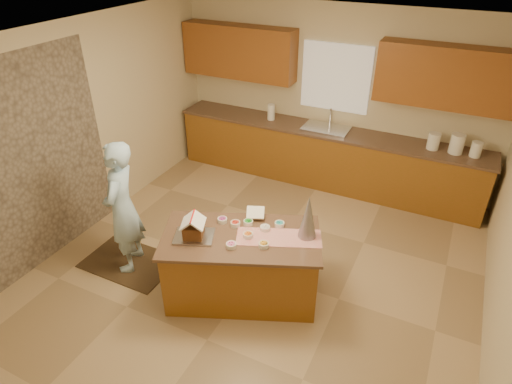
# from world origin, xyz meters

# --- Properties ---
(floor) EXTENTS (5.50, 5.50, 0.00)m
(floor) POSITION_xyz_m (0.00, 0.00, 0.00)
(floor) COLOR tan
(floor) RESTS_ON ground
(ceiling) EXTENTS (5.50, 5.50, 0.00)m
(ceiling) POSITION_xyz_m (0.00, 0.00, 2.70)
(ceiling) COLOR silver
(ceiling) RESTS_ON floor
(wall_back) EXTENTS (5.50, 5.50, 0.00)m
(wall_back) POSITION_xyz_m (0.00, 2.75, 1.35)
(wall_back) COLOR beige
(wall_back) RESTS_ON floor
(wall_left) EXTENTS (5.50, 5.50, 0.00)m
(wall_left) POSITION_xyz_m (-2.50, 0.00, 1.35)
(wall_left) COLOR beige
(wall_left) RESTS_ON floor
(stone_accent) EXTENTS (0.00, 2.50, 2.50)m
(stone_accent) POSITION_xyz_m (-2.48, -0.80, 1.25)
(stone_accent) COLOR gray
(stone_accent) RESTS_ON wall_left
(window_curtain) EXTENTS (1.05, 0.03, 1.00)m
(window_curtain) POSITION_xyz_m (0.00, 2.72, 1.65)
(window_curtain) COLOR white
(window_curtain) RESTS_ON wall_back
(back_counter_base) EXTENTS (4.80, 0.60, 0.88)m
(back_counter_base) POSITION_xyz_m (0.00, 2.45, 0.44)
(back_counter_base) COLOR brown
(back_counter_base) RESTS_ON floor
(back_counter_top) EXTENTS (4.85, 0.63, 0.04)m
(back_counter_top) POSITION_xyz_m (0.00, 2.45, 0.90)
(back_counter_top) COLOR brown
(back_counter_top) RESTS_ON back_counter_base
(upper_cabinet_left) EXTENTS (1.85, 0.35, 0.80)m
(upper_cabinet_left) POSITION_xyz_m (-1.55, 2.57, 1.90)
(upper_cabinet_left) COLOR #9E5421
(upper_cabinet_left) RESTS_ON wall_back
(upper_cabinet_right) EXTENTS (1.85, 0.35, 0.80)m
(upper_cabinet_right) POSITION_xyz_m (1.55, 2.57, 1.90)
(upper_cabinet_right) COLOR #9E5421
(upper_cabinet_right) RESTS_ON wall_back
(sink) EXTENTS (0.70, 0.45, 0.12)m
(sink) POSITION_xyz_m (0.00, 2.45, 0.89)
(sink) COLOR silver
(sink) RESTS_ON back_counter_top
(faucet) EXTENTS (0.03, 0.03, 0.28)m
(faucet) POSITION_xyz_m (0.00, 2.63, 1.06)
(faucet) COLOR silver
(faucet) RESTS_ON back_counter_top
(island_base) EXTENTS (1.77, 1.34, 0.78)m
(island_base) POSITION_xyz_m (0.01, -0.39, 0.39)
(island_base) COLOR brown
(island_base) RESTS_ON floor
(island_top) EXTENTS (1.86, 1.44, 0.04)m
(island_top) POSITION_xyz_m (0.01, -0.39, 0.79)
(island_top) COLOR brown
(island_top) RESTS_ON island_base
(table_runner) EXTENTS (0.94, 0.63, 0.01)m
(table_runner) POSITION_xyz_m (0.38, -0.24, 0.81)
(table_runner) COLOR #A40B0F
(table_runner) RESTS_ON island_top
(baking_tray) EXTENTS (0.49, 0.43, 0.02)m
(baking_tray) POSITION_xyz_m (-0.42, -0.62, 0.82)
(baking_tray) COLOR silver
(baking_tray) RESTS_ON island_top
(cookbook) EXTENTS (0.24, 0.21, 0.08)m
(cookbook) POSITION_xyz_m (0.01, -0.03, 0.89)
(cookbook) COLOR white
(cookbook) RESTS_ON island_top
(tinsel_tree) EXTENTS (0.25, 0.25, 0.49)m
(tinsel_tree) POSITION_xyz_m (0.63, -0.09, 1.05)
(tinsel_tree) COLOR #B7B9C5
(tinsel_tree) RESTS_ON island_top
(rug) EXTENTS (1.11, 0.72, 0.01)m
(rug) POSITION_xyz_m (-1.49, -0.54, 0.01)
(rug) COLOR black
(rug) RESTS_ON floor
(boy) EXTENTS (0.58, 0.70, 1.63)m
(boy) POSITION_xyz_m (-1.44, -0.54, 0.83)
(boy) COLOR #B0D9FB
(boy) RESTS_ON rug
(canister_a) EXTENTS (0.17, 0.17, 0.23)m
(canister_a) POSITION_xyz_m (1.55, 2.45, 1.04)
(canister_a) COLOR white
(canister_a) RESTS_ON back_counter_top
(canister_b) EXTENTS (0.19, 0.19, 0.27)m
(canister_b) POSITION_xyz_m (1.85, 2.45, 1.06)
(canister_b) COLOR white
(canister_b) RESTS_ON back_counter_top
(canister_c) EXTENTS (0.15, 0.15, 0.21)m
(canister_c) POSITION_xyz_m (2.10, 2.45, 1.02)
(canister_c) COLOR white
(canister_c) RESTS_ON back_counter_top
(paper_towel) EXTENTS (0.12, 0.12, 0.25)m
(paper_towel) POSITION_xyz_m (-0.93, 2.45, 1.05)
(paper_towel) COLOR white
(paper_towel) RESTS_ON back_counter_top
(gingerbread_house) EXTENTS (0.32, 0.32, 0.25)m
(gingerbread_house) POSITION_xyz_m (-0.42, -0.62, 0.93)
(gingerbread_house) COLOR #563616
(gingerbread_house) RESTS_ON baking_tray
(candy_bowls) EXTENTS (0.70, 0.65, 0.05)m
(candy_bowls) POSITION_xyz_m (0.06, -0.29, 0.84)
(candy_bowls) COLOR gold
(candy_bowls) RESTS_ON island_top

